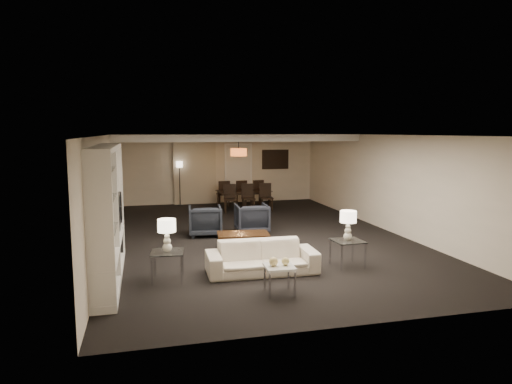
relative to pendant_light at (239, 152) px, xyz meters
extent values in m
plane|color=black|center=(-0.30, -3.50, -1.92)|extent=(11.00, 11.00, 0.00)
cube|color=silver|center=(-0.30, -3.50, 0.58)|extent=(7.00, 11.00, 0.02)
cube|color=beige|center=(-0.30, 2.00, -0.67)|extent=(7.00, 0.02, 2.50)
cube|color=beige|center=(-0.30, -9.00, -0.67)|extent=(7.00, 0.02, 2.50)
cube|color=beige|center=(-3.80, -3.50, -0.67)|extent=(0.02, 11.00, 2.50)
cube|color=beige|center=(3.20, -3.50, -0.67)|extent=(0.02, 11.00, 2.50)
cube|color=silver|center=(-0.30, 0.00, 0.48)|extent=(7.00, 4.00, 0.20)
cube|color=beige|center=(-1.20, 1.92, -0.72)|extent=(1.50, 0.12, 2.40)
cube|color=silver|center=(0.40, 1.97, -0.87)|extent=(0.90, 0.05, 2.10)
cube|color=#142D38|center=(1.80, 1.96, -0.37)|extent=(0.95, 0.04, 0.65)
cylinder|color=#D8591E|center=(0.00, 0.00, 0.00)|extent=(0.52, 0.52, 0.24)
imported|color=beige|center=(-0.93, -6.47, -1.63)|extent=(2.04, 0.85, 0.59)
imported|color=black|center=(-1.53, -3.17, -1.55)|extent=(0.87, 0.89, 0.75)
imported|color=black|center=(-0.33, -3.17, -1.55)|extent=(0.84, 0.86, 0.75)
sphere|color=#E4C978|center=(-1.03, -7.57, -1.39)|extent=(0.15, 0.15, 0.15)
sphere|color=#E7D37A|center=(-0.83, -7.57, -1.39)|extent=(0.13, 0.13, 0.13)
imported|color=black|center=(-3.58, -5.17, -0.86)|extent=(1.06, 0.14, 0.61)
imported|color=#222795|center=(-3.61, -7.40, -0.78)|extent=(0.15, 0.15, 0.16)
imported|color=#AD8F39|center=(-3.61, -6.88, -0.28)|extent=(0.15, 0.15, 0.16)
cube|color=black|center=(-3.50, -4.78, -1.38)|extent=(0.12, 0.12, 1.08)
imported|color=black|center=(0.29, 0.52, -1.62)|extent=(1.82, 1.16, 0.60)
camera|label=1|loc=(-3.00, -14.32, 0.67)|focal=32.00mm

